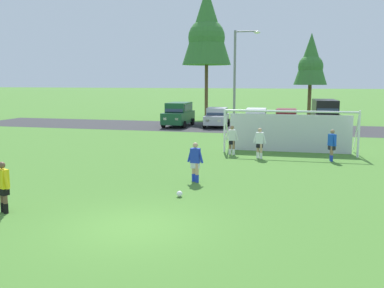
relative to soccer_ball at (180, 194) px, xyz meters
name	(u,v)px	position (x,y,z in m)	size (l,w,h in m)	color
ground_plane	(224,148)	(-0.42, 11.56, -0.11)	(400.00, 400.00, 0.00)	#477A2D
parking_lot_strip	(247,128)	(-0.42, 23.17, -0.11)	(52.00, 8.40, 0.01)	#333335
soccer_ball	(180,194)	(0.00, 0.00, 0.00)	(0.22, 0.22, 0.22)	white
soccer_goal	(289,130)	(3.52, 10.81, 1.18)	(7.45, 2.04, 2.57)	white
referee	(3,187)	(-4.86, -3.15, 0.71)	(0.69, 0.40, 1.64)	brown
player_striker_near	(195,162)	(-0.01, 2.39, 0.71)	(0.73, 0.30, 1.64)	tan
player_midfield_center	(332,145)	(5.73, 8.65, 0.71)	(0.47, 0.67, 1.64)	#936B4C
player_defender_far	(260,143)	(2.04, 8.49, 0.71)	(0.73, 0.31, 1.64)	tan
player_winger_left	(232,140)	(0.41, 9.31, 0.71)	(0.75, 0.30, 1.64)	#936B4C
parked_car_slot_far_left	(179,114)	(-6.65, 22.99, 1.00)	(2.17, 4.62, 2.16)	#194C2D
parked_car_slot_left	(217,117)	(-3.19, 23.37, 0.77)	(2.22, 4.29, 1.72)	#B2B2BC
parked_car_slot_center_left	(256,118)	(0.32, 23.28, 0.77)	(2.17, 4.27, 1.72)	silver
parked_car_slot_center	(286,119)	(2.90, 23.16, 0.77)	(2.05, 4.20, 1.72)	maroon
parked_car_slot_center_right	(325,114)	(6.08, 23.65, 1.23)	(2.43, 4.92, 2.52)	black
tree_left_edge	(207,28)	(-5.90, 31.27, 9.47)	(5.22, 5.22, 13.92)	brown
tree_mid_left	(311,61)	(4.90, 31.38, 5.99)	(3.33, 3.33, 8.88)	brown
street_lamp	(237,82)	(-0.63, 17.87, 3.93)	(2.00, 0.32, 7.80)	slate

